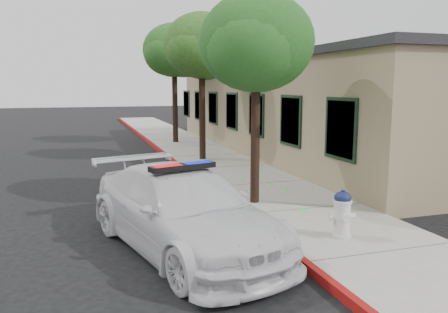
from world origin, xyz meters
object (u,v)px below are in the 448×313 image
clapboard_building (311,107)px  street_tree_far (175,53)px  fire_hydrant (342,214)px  police_car (183,210)px  street_tree_near (257,47)px  street_tree_mid (202,49)px

clapboard_building → street_tree_far: bearing=137.4°
fire_hydrant → street_tree_far: 16.47m
clapboard_building → police_car: 13.42m
clapboard_building → fire_hydrant: bearing=-115.9°
fire_hydrant → street_tree_near: street_tree_near is taller
clapboard_building → street_tree_mid: bearing=-170.3°
police_car → street_tree_near: (2.40, 2.34, 3.24)m
clapboard_building → street_tree_mid: (-5.45, -0.93, 2.39)m
clapboard_building → police_car: size_ratio=3.67×
police_car → street_tree_near: 4.67m
street_tree_near → street_tree_mid: size_ratio=0.89×
fire_hydrant → street_tree_near: (-0.61, 3.04, 3.39)m
clapboard_building → street_tree_mid: 6.02m
street_tree_near → fire_hydrant: bearing=-78.7°
fire_hydrant → street_tree_near: 4.59m
clapboard_building → police_car: (-8.39, -10.38, -1.35)m
fire_hydrant → street_tree_far: size_ratio=0.15×
street_tree_mid → street_tree_far: 5.80m
street_tree_near → street_tree_far: 12.94m
street_tree_mid → police_car: bearing=-107.3°
fire_hydrant → street_tree_mid: 10.87m
police_car → street_tree_near: street_tree_near is taller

